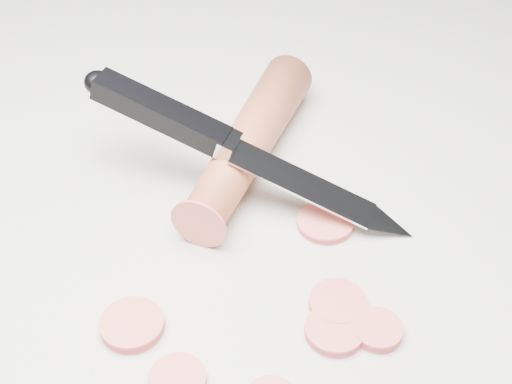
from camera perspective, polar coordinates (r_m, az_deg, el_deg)
name	(u,v)px	position (r m, az deg, el deg)	size (l,w,h in m)	color
ground	(206,239)	(0.47, -4.01, -3.78)	(2.40, 2.40, 0.00)	beige
carrot	(249,141)	(0.52, -0.53, 4.10)	(0.03, 0.03, 0.18)	#BA4D2D
carrot_slice_0	(178,379)	(0.41, -6.30, -14.67)	(0.03, 0.03, 0.01)	#EA5D4E
carrot_slice_1	(335,330)	(0.42, 6.32, -10.93)	(0.04, 0.04, 0.01)	#EA5D4E
carrot_slice_2	(338,303)	(0.44, 6.56, -8.83)	(0.03, 0.03, 0.01)	#EA5D4E
carrot_slice_3	(377,330)	(0.43, 9.69, -10.83)	(0.03, 0.03, 0.01)	#EA5D4E
carrot_slice_4	(325,222)	(0.48, 5.56, -2.41)	(0.04, 0.04, 0.01)	#EA5D4E
carrot_slice_5	(132,325)	(0.43, -9.88, -10.42)	(0.04, 0.04, 0.01)	#EA5D4E
kitchen_knife	(247,150)	(0.48, -0.73, 3.36)	(0.18, 0.19, 0.08)	silver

